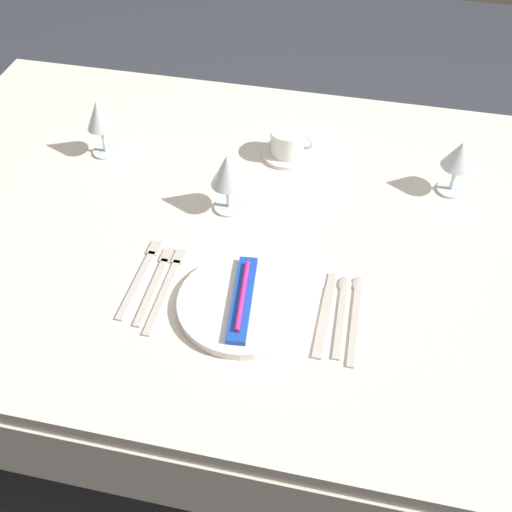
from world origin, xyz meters
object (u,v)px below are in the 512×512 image
(fork_inner, at_px, (156,282))
(wine_glass_right, at_px, (227,172))
(dinner_plate, at_px, (243,304))
(wine_glass_centre, at_px, (459,157))
(spoon_dessert, at_px, (356,308))
(fork_salad, at_px, (141,275))
(wine_glass_left, at_px, (99,118))
(toothbrush_package, at_px, (242,298))
(dinner_knife, at_px, (325,316))
(fork_outer, at_px, (167,286))
(coffee_cup_left, at_px, (288,141))
(spoon_soup, at_px, (342,306))

(fork_inner, distance_m, wine_glass_right, 0.28)
(dinner_plate, height_order, wine_glass_centre, wine_glass_centre)
(fork_inner, xyz_separation_m, spoon_dessert, (0.40, 0.02, -0.00))
(fork_salad, distance_m, wine_glass_left, 0.44)
(fork_inner, distance_m, wine_glass_left, 0.47)
(toothbrush_package, relative_size, fork_inner, 1.01)
(spoon_dessert, distance_m, wine_glass_left, 0.76)
(dinner_knife, bearing_deg, fork_outer, 178.67)
(dinner_plate, xyz_separation_m, toothbrush_package, (0.00, 0.00, 0.02))
(fork_inner, xyz_separation_m, coffee_cup_left, (0.18, 0.47, 0.04))
(dinner_knife, distance_m, spoon_soup, 0.04)
(toothbrush_package, distance_m, coffee_cup_left, 0.49)
(dinner_plate, xyz_separation_m, fork_outer, (-0.16, 0.02, -0.01))
(dinner_plate, bearing_deg, fork_salad, 170.62)
(dinner_knife, xyz_separation_m, spoon_dessert, (0.06, 0.03, 0.00))
(dinner_knife, distance_m, wine_glass_left, 0.72)
(wine_glass_right, bearing_deg, fork_outer, -103.74)
(dinner_knife, height_order, spoon_dessert, spoon_dessert)
(dinner_plate, distance_m, coffee_cup_left, 0.49)
(dinner_plate, relative_size, wine_glass_left, 1.73)
(wine_glass_centre, xyz_separation_m, wine_glass_right, (-0.48, -0.17, 0.01))
(toothbrush_package, xyz_separation_m, fork_outer, (-0.16, 0.02, -0.02))
(fork_outer, bearing_deg, coffee_cup_left, 71.88)
(spoon_soup, distance_m, wine_glass_centre, 0.46)
(dinner_knife, relative_size, coffee_cup_left, 2.02)
(fork_salad, bearing_deg, spoon_soup, 0.82)
(spoon_soup, relative_size, spoon_dessert, 0.92)
(spoon_dessert, bearing_deg, dinner_plate, -169.26)
(fork_salad, relative_size, dinner_knife, 1.03)
(dinner_plate, bearing_deg, wine_glass_left, 137.08)
(fork_inner, bearing_deg, dinner_knife, -2.40)
(fork_inner, relative_size, spoon_dessert, 0.95)
(dinner_knife, distance_m, coffee_cup_left, 0.51)
(spoon_soup, relative_size, wine_glass_centre, 1.52)
(wine_glass_centre, relative_size, wine_glass_left, 0.92)
(spoon_dessert, bearing_deg, wine_glass_left, 150.54)
(wine_glass_right, bearing_deg, coffee_cup_left, 67.04)
(spoon_dessert, bearing_deg, wine_glass_right, 142.95)
(fork_salad, bearing_deg, toothbrush_package, -9.38)
(fork_inner, relative_size, coffee_cup_left, 1.99)
(wine_glass_right, bearing_deg, fork_inner, -109.42)
(fork_salad, bearing_deg, wine_glass_right, 62.76)
(dinner_plate, relative_size, dinner_knife, 1.18)
(toothbrush_package, distance_m, fork_inner, 0.19)
(wine_glass_right, bearing_deg, spoon_dessert, -37.05)
(spoon_dessert, xyz_separation_m, wine_glass_centre, (0.17, 0.40, 0.09))
(dinner_plate, relative_size, coffee_cup_left, 2.37)
(dinner_plate, bearing_deg, fork_outer, 173.65)
(fork_inner, xyz_separation_m, dinner_knife, (0.34, -0.01, -0.00))
(fork_outer, xyz_separation_m, coffee_cup_left, (0.16, 0.48, 0.04))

